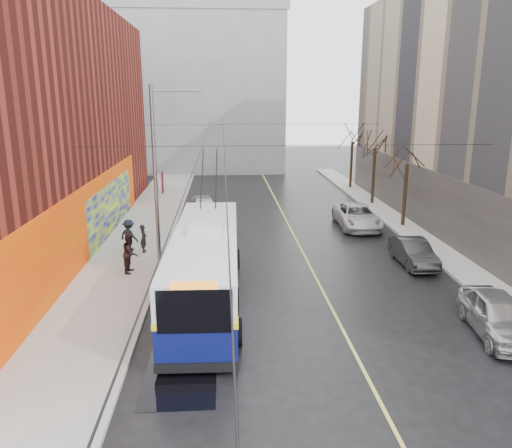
{
  "coord_description": "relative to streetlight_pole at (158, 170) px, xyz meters",
  "views": [
    {
      "loc": [
        -2.87,
        -15.33,
        8.49
      ],
      "look_at": [
        -1.32,
        7.93,
        2.46
      ],
      "focal_mm": 35.0,
      "sensor_mm": 36.0,
      "label": 1
    }
  ],
  "objects": [
    {
      "name": "tree_near",
      "position": [
        15.14,
        6.0,
        0.13
      ],
      "size": [
        3.2,
        3.2,
        6.4
      ],
      "color": "black",
      "rests_on": "ground"
    },
    {
      "name": "parked_car_b",
      "position": [
        12.96,
        -1.53,
        -4.18
      ],
      "size": [
        1.41,
        4.05,
        1.33
      ],
      "primitive_type": "imported",
      "rotation": [
        0.0,
        0.0,
        0.0
      ],
      "color": "#272729",
      "rests_on": "ground"
    },
    {
      "name": "tree_far",
      "position": [
        15.14,
        20.0,
        0.3
      ],
      "size": [
        3.2,
        3.2,
        6.57
      ],
      "color": "black",
      "rests_on": "ground"
    },
    {
      "name": "sidewalk_left",
      "position": [
        -1.86,
        2.0,
        -4.77
      ],
      "size": [
        4.0,
        60.0,
        0.15
      ],
      "primitive_type": "cube",
      "color": "gray",
      "rests_on": "ground"
    },
    {
      "name": "parked_car_c",
      "position": [
        12.05,
        6.11,
        -4.1
      ],
      "size": [
        2.62,
        5.46,
        1.5
      ],
      "primitive_type": "imported",
      "rotation": [
        0.0,
        0.0,
        -0.02
      ],
      "color": "#BBBBBD",
      "rests_on": "ground"
    },
    {
      "name": "streetlight_pole",
      "position": [
        0.0,
        0.0,
        0.0
      ],
      "size": [
        2.65,
        0.6,
        9.0
      ],
      "color": "slate",
      "rests_on": "ground"
    },
    {
      "name": "pedestrian_a",
      "position": [
        -1.11,
        1.12,
        -3.92
      ],
      "size": [
        0.4,
        0.58,
        1.55
      ],
      "primitive_type": "imported",
      "rotation": [
        0.0,
        0.0,
        1.63
      ],
      "color": "black",
      "rests_on": "sidewalk_left"
    },
    {
      "name": "building_far",
      "position": [
        0.14,
        34.99,
        4.17
      ],
      "size": [
        20.5,
        12.1,
        18.0
      ],
      "color": "gray",
      "rests_on": "ground"
    },
    {
      "name": "lane_line",
      "position": [
        7.64,
        4.0,
        -4.84
      ],
      "size": [
        0.12,
        50.0,
        0.01
      ],
      "primitive_type": "cube",
      "color": "#BFB74C",
      "rests_on": "ground"
    },
    {
      "name": "puddle",
      "position": [
        1.84,
        -11.43,
        -4.84
      ],
      "size": [
        2.24,
        3.47,
        0.01
      ],
      "primitive_type": "cube",
      "color": "black",
      "rests_on": "ground"
    },
    {
      "name": "parked_car_a",
      "position": [
        13.14,
        -9.32,
        -4.08
      ],
      "size": [
        2.37,
        4.7,
        1.53
      ],
      "primitive_type": "imported",
      "rotation": [
        0.0,
        0.0,
        -0.13
      ],
      "color": "#A1A1A5",
      "rests_on": "ground"
    },
    {
      "name": "catenary_wires",
      "position": [
        3.6,
        4.77,
        1.4
      ],
      "size": [
        18.0,
        60.0,
        0.22
      ],
      "color": "black"
    },
    {
      "name": "pigeons_flying",
      "position": [
        3.98,
        0.35,
        2.54
      ],
      "size": [
        4.62,
        2.33,
        2.48
      ],
      "color": "slate"
    },
    {
      "name": "sidewalk_right",
      "position": [
        15.14,
        2.0,
        -4.77
      ],
      "size": [
        2.0,
        60.0,
        0.15
      ],
      "primitive_type": "cube",
      "color": "gray",
      "rests_on": "ground"
    },
    {
      "name": "following_car",
      "position": [
        1.82,
        9.61,
        -4.07
      ],
      "size": [
        2.39,
        4.77,
        1.56
      ],
      "primitive_type": "imported",
      "rotation": [
        0.0,
        0.0,
        0.12
      ],
      "color": "#B2B2B7",
      "rests_on": "ground"
    },
    {
      "name": "trolleybus",
      "position": [
        2.49,
        -5.44,
        -3.23
      ],
      "size": [
        3.1,
        12.36,
        5.82
      ],
      "rotation": [
        0.0,
        0.0,
        -0.02
      ],
      "color": "#0A104D",
      "rests_on": "ground"
    },
    {
      "name": "pedestrian_c",
      "position": [
        -1.91,
        1.25,
        -3.79
      ],
      "size": [
        1.35,
        1.19,
        1.81
      ],
      "primitive_type": "imported",
      "rotation": [
        0.0,
        0.0,
        2.58
      ],
      "color": "black",
      "rests_on": "sidewalk_left"
    },
    {
      "name": "ground",
      "position": [
        6.14,
        -10.0,
        -4.85
      ],
      "size": [
        140.0,
        140.0,
        0.0
      ],
      "primitive_type": "plane",
      "color": "black",
      "rests_on": "ground"
    },
    {
      "name": "tree_mid",
      "position": [
        15.14,
        13.0,
        0.41
      ],
      "size": [
        3.2,
        3.2,
        6.68
      ],
      "color": "black",
      "rests_on": "ground"
    },
    {
      "name": "pedestrian_b",
      "position": [
        -1.25,
        -2.06,
        -3.73
      ],
      "size": [
        0.83,
        1.01,
        1.93
      ],
      "primitive_type": "imported",
      "rotation": [
        0.0,
        0.0,
        1.46
      ],
      "color": "black",
      "rests_on": "sidewalk_left"
    }
  ]
}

